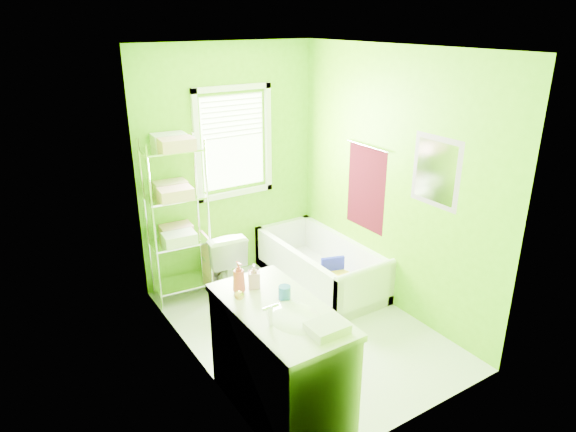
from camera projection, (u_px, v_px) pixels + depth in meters
ground at (302, 328)px, 4.99m from camera, size 2.90×2.90×0.00m
room_envelope at (304, 175)px, 4.43m from camera, size 2.14×2.94×2.62m
window at (233, 137)px, 5.55m from camera, size 0.92×0.05×1.22m
door at (258, 319)px, 3.33m from camera, size 0.09×0.80×2.00m
right_wall_decor at (392, 181)px, 5.02m from camera, size 0.04×1.48×1.17m
bathtub at (321, 270)px, 5.76m from camera, size 0.75×1.61×0.52m
toilet at (220, 259)px, 5.59m from camera, size 0.48×0.75×0.72m
vanity at (281, 357)px, 3.79m from camera, size 0.61×1.20×1.15m
wire_shelf_unit at (177, 202)px, 5.18m from camera, size 0.62×0.49×1.75m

